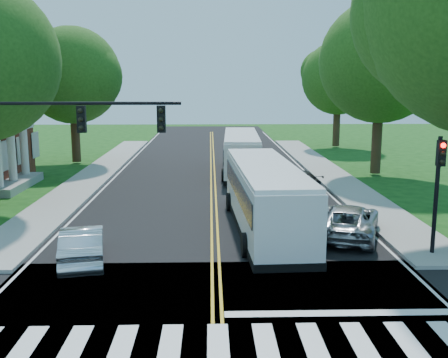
{
  "coord_description": "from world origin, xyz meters",
  "views": [
    {
      "loc": [
        -0.18,
        -12.25,
        6.48
      ],
      "look_at": [
        0.41,
        9.78,
        2.4
      ],
      "focal_mm": 42.0,
      "sensor_mm": 36.0,
      "label": 1
    }
  ],
  "objects_px": {
    "signal_ne": "(438,179)",
    "bus_follow": "(241,152)",
    "suv": "(348,221)",
    "dark_sedan": "(297,180)",
    "hatchback": "(82,245)",
    "bus_lead": "(265,196)",
    "signal_nw": "(51,142)"
  },
  "relations": [
    {
      "from": "signal_ne",
      "to": "bus_follow",
      "type": "relative_size",
      "value": 0.4
    },
    {
      "from": "suv",
      "to": "dark_sedan",
      "type": "distance_m",
      "value": 9.93
    },
    {
      "from": "signal_ne",
      "to": "hatchback",
      "type": "relative_size",
      "value": 1.05
    },
    {
      "from": "dark_sedan",
      "to": "bus_lead",
      "type": "bearing_deg",
      "value": 57.8
    },
    {
      "from": "signal_nw",
      "to": "hatchback",
      "type": "distance_m",
      "value": 3.84
    },
    {
      "from": "bus_follow",
      "to": "bus_lead",
      "type": "bearing_deg",
      "value": 92.96
    },
    {
      "from": "bus_follow",
      "to": "suv",
      "type": "distance_m",
      "value": 16.43
    },
    {
      "from": "dark_sedan",
      "to": "signal_nw",
      "type": "bearing_deg",
      "value": 34.73
    },
    {
      "from": "signal_ne",
      "to": "hatchback",
      "type": "distance_m",
      "value": 13.21
    },
    {
      "from": "bus_lead",
      "to": "hatchback",
      "type": "distance_m",
      "value": 8.18
    },
    {
      "from": "bus_lead",
      "to": "suv",
      "type": "height_order",
      "value": "bus_lead"
    },
    {
      "from": "bus_follow",
      "to": "suv",
      "type": "height_order",
      "value": "bus_follow"
    },
    {
      "from": "signal_ne",
      "to": "suv",
      "type": "bearing_deg",
      "value": 135.05
    },
    {
      "from": "bus_follow",
      "to": "dark_sedan",
      "type": "bearing_deg",
      "value": 119.04
    },
    {
      "from": "hatchback",
      "to": "suv",
      "type": "bearing_deg",
      "value": -175.56
    },
    {
      "from": "bus_follow",
      "to": "hatchback",
      "type": "relative_size",
      "value": 2.65
    },
    {
      "from": "bus_follow",
      "to": "dark_sedan",
      "type": "relative_size",
      "value": 2.63
    },
    {
      "from": "signal_nw",
      "to": "bus_lead",
      "type": "bearing_deg",
      "value": 24.61
    },
    {
      "from": "signal_ne",
      "to": "bus_lead",
      "type": "height_order",
      "value": "signal_ne"
    },
    {
      "from": "signal_ne",
      "to": "bus_follow",
      "type": "distance_m",
      "value": 19.61
    },
    {
      "from": "signal_nw",
      "to": "dark_sedan",
      "type": "distance_m",
      "value": 17.04
    },
    {
      "from": "suv",
      "to": "signal_ne",
      "type": "bearing_deg",
      "value": 154.66
    },
    {
      "from": "signal_nw",
      "to": "bus_follow",
      "type": "xyz_separation_m",
      "value": [
        7.9,
        18.58,
        -2.86
      ]
    },
    {
      "from": "signal_nw",
      "to": "signal_ne",
      "type": "bearing_deg",
      "value": 0.05
    },
    {
      "from": "signal_nw",
      "to": "bus_follow",
      "type": "relative_size",
      "value": 0.64
    },
    {
      "from": "signal_nw",
      "to": "bus_lead",
      "type": "relative_size",
      "value": 0.62
    },
    {
      "from": "signal_ne",
      "to": "bus_lead",
      "type": "distance_m",
      "value": 7.16
    },
    {
      "from": "bus_lead",
      "to": "suv",
      "type": "relative_size",
      "value": 2.28
    },
    {
      "from": "hatchback",
      "to": "bus_follow",
      "type": "bearing_deg",
      "value": -121.22
    },
    {
      "from": "bus_follow",
      "to": "suv",
      "type": "relative_size",
      "value": 2.2
    },
    {
      "from": "bus_follow",
      "to": "signal_nw",
      "type": "bearing_deg",
      "value": 69.25
    },
    {
      "from": "signal_nw",
      "to": "signal_ne",
      "type": "relative_size",
      "value": 1.62
    }
  ]
}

